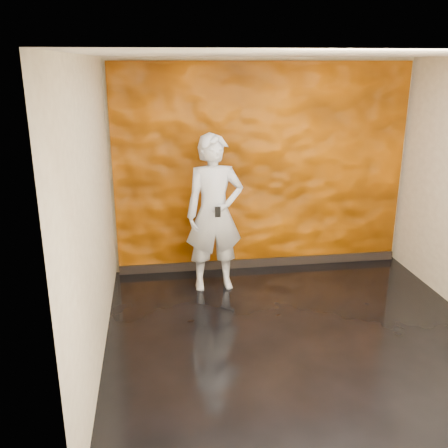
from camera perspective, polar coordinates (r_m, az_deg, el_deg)
room at (r=4.84m, az=9.41°, el=1.73°), size 4.02×4.02×2.81m
feature_wall at (r=6.68m, az=4.39°, el=6.25°), size 3.90×0.06×2.75m
baseboard at (r=7.03m, az=4.21°, el=-4.40°), size 3.90×0.04×0.12m
man at (r=6.09m, az=-1.10°, el=1.18°), size 0.73×0.50×1.95m
phone at (r=5.81m, az=-0.72°, el=1.39°), size 0.07×0.01×0.13m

